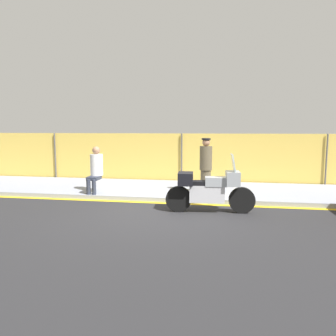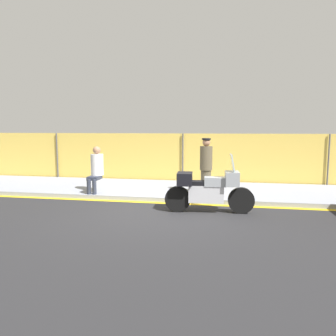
% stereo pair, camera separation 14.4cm
% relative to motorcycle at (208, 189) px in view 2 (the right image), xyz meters
% --- Properties ---
extents(ground_plane, '(120.00, 120.00, 0.00)m').
position_rel_motorcycle_xyz_m(ground_plane, '(-1.17, -0.19, -0.57)').
color(ground_plane, '#262628').
extents(sidewalk, '(36.79, 3.05, 0.13)m').
position_rel_motorcycle_xyz_m(sidewalk, '(-1.17, 2.40, -0.51)').
color(sidewalk, '#8E93A3').
rests_on(sidewalk, ground_plane).
extents(curb_paint_stripe, '(36.79, 0.18, 0.01)m').
position_rel_motorcycle_xyz_m(curb_paint_stripe, '(-1.17, 0.78, -0.57)').
color(curb_paint_stripe, gold).
rests_on(curb_paint_stripe, ground_plane).
extents(storefront_fence, '(34.95, 0.17, 1.85)m').
position_rel_motorcycle_xyz_m(storefront_fence, '(-1.17, 4.01, 0.35)').
color(storefront_fence, gold).
rests_on(storefront_fence, ground_plane).
extents(motorcycle, '(2.17, 0.60, 1.43)m').
position_rel_motorcycle_xyz_m(motorcycle, '(0.00, 0.00, 0.00)').
color(motorcycle, black).
rests_on(motorcycle, ground_plane).
extents(officer_standing, '(0.36, 0.36, 1.62)m').
position_rel_motorcycle_xyz_m(officer_standing, '(-0.18, 1.72, 0.38)').
color(officer_standing, brown).
rests_on(officer_standing, sidewalk).
extents(person_seated_on_curb, '(0.38, 0.70, 1.37)m').
position_rel_motorcycle_xyz_m(person_seated_on_curb, '(-3.44, 1.36, 0.31)').
color(person_seated_on_curb, '#2D3342').
rests_on(person_seated_on_curb, sidewalk).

